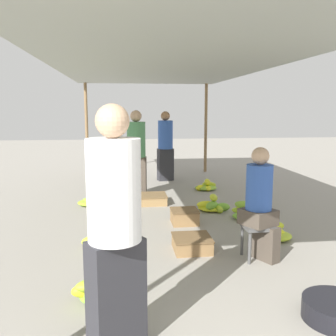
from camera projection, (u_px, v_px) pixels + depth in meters
canopy_post_back_left at (87, 129)px, 9.91m from camera, size 0.08×0.08×2.42m
canopy_post_back_right at (206, 128)px, 10.30m from camera, size 0.08×0.08×2.42m
canopy_tarp at (164, 65)px, 5.98m from camera, size 3.62×8.43×0.04m
vendor_foreground at (115, 227)px, 2.62m from camera, size 0.51×0.51×1.78m
stool at (257, 231)px, 4.34m from camera, size 0.34×0.34×0.42m
vendor_seated at (260, 202)px, 4.28m from camera, size 0.46×0.46×1.32m
banana_pile_left_0 at (111, 213)px, 6.04m from camera, size 0.57×0.43×0.22m
banana_pile_left_1 at (99, 290)px, 3.41m from camera, size 0.54×0.47×0.23m
banana_pile_left_2 at (93, 201)px, 6.83m from camera, size 0.59×0.50×0.20m
banana_pile_left_3 at (100, 243)px, 4.69m from camera, size 0.49×0.33×0.18m
banana_pile_right_0 at (212, 206)px, 6.42m from camera, size 0.59×0.50×0.30m
banana_pile_right_1 at (206, 187)px, 8.12m from camera, size 0.54×0.49×0.24m
banana_pile_right_2 at (271, 233)px, 5.04m from camera, size 0.51×0.43×0.23m
banana_pile_right_3 at (245, 212)px, 5.98m from camera, size 0.40×0.46×0.30m
crate_near at (192, 243)px, 4.64m from camera, size 0.47×0.47×0.18m
crate_mid at (185, 216)px, 5.73m from camera, size 0.41×0.41×0.22m
crate_far at (152, 199)px, 6.95m from camera, size 0.53×0.53×0.17m
shopper_walking_mid at (165, 145)px, 9.09m from camera, size 0.43×0.43×1.68m
shopper_walking_far at (136, 152)px, 7.42m from camera, size 0.42×0.42×1.71m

